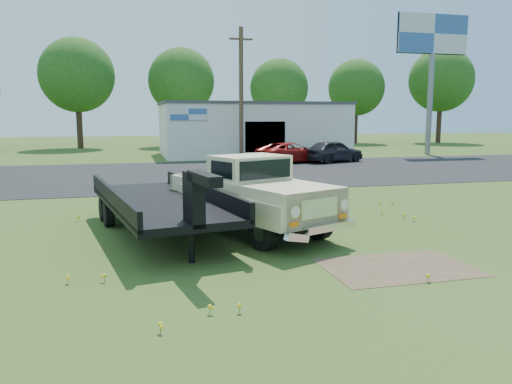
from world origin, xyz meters
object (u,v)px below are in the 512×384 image
vintage_pickup_truck (250,194)px  flatbed_trailer (159,197)px  red_pickup (292,153)px  dark_sedan (333,151)px  billboard (432,46)px

vintage_pickup_truck → flatbed_trailer: bearing=151.8°
vintage_pickup_truck → red_pickup: 20.16m
red_pickup → dark_sedan: (2.84, -0.34, 0.07)m
billboard → flatbed_trailer: 33.30m
vintage_pickup_truck → dark_sedan: (10.34, 18.37, -0.29)m
red_pickup → billboard: bearing=-85.4°
flatbed_trailer → dark_sedan: size_ratio=1.69×
vintage_pickup_truck → red_pickup: size_ratio=1.17×
flatbed_trailer → red_pickup: (9.87, 18.46, -0.33)m
flatbed_trailer → red_pickup: flatbed_trailer is taller
billboard → vintage_pickup_truck: (-20.64, -23.12, -7.51)m
billboard → red_pickup: size_ratio=2.30×
flatbed_trailer → dark_sedan: flatbed_trailer is taller
red_pickup → dark_sedan: 2.86m
flatbed_trailer → dark_sedan: (12.70, 18.13, -0.26)m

